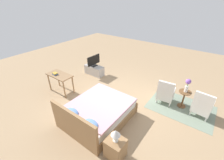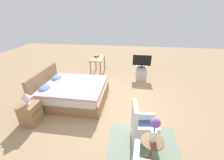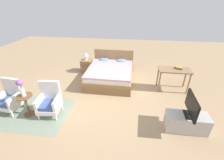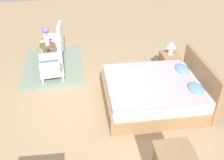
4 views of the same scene
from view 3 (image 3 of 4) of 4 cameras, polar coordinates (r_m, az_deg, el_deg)
The scene contains 13 objects.
ground_plane at distance 4.93m, azimuth -1.97°, elevation -6.49°, with size 16.00×16.00×0.00m, color #A38460.
floor_rug at distance 4.90m, azimuth -28.23°, elevation -10.70°, with size 2.10×1.50×0.01m.
bed at distance 5.76m, azimuth -0.61°, elevation 2.49°, with size 1.67×2.01×0.96m.
armchair_by_window_left at distance 5.08m, azimuth -34.26°, elevation -5.77°, with size 0.59×0.59×0.92m.
armchair_by_window_right at distance 4.42m, azimuth -22.69°, elevation -7.62°, with size 0.59×0.59×0.92m.
side_table at distance 4.64m, azimuth -29.83°, elevation -7.58°, with size 0.40×0.40×0.62m.
flower_vase at distance 4.39m, azimuth -31.46°, elevation -1.99°, with size 0.17×0.17×0.48m.
nightstand at distance 6.60m, azimuth -9.61°, elevation 5.35°, with size 0.44×0.41×0.55m.
table_lamp at distance 6.42m, azimuth -9.96°, elevation 9.35°, with size 0.22×0.22×0.33m.
tv_stand at distance 4.13m, azimuth 26.45°, elevation -14.25°, with size 0.96×0.40×0.44m.
tv_flatscreen at distance 3.84m, azimuth 28.06°, elevation -8.79°, with size 0.21×0.76×0.52m.
vanity_desk at distance 5.44m, azimuth 22.58°, elevation 2.63°, with size 1.04×0.52×0.77m.
book_stack at distance 5.49m, azimuth 24.12°, elevation 4.26°, with size 0.24×0.19×0.07m.
Camera 3 is at (0.71, -3.97, 2.83)m, focal length 24.00 mm.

